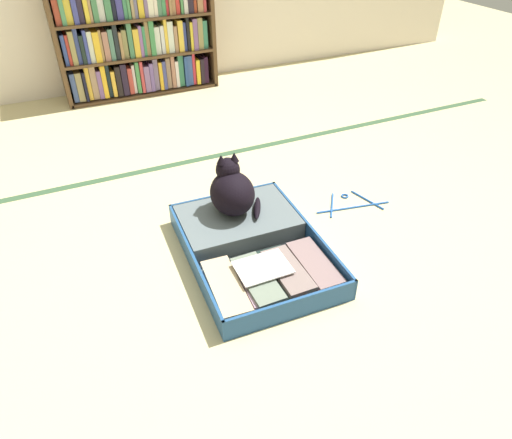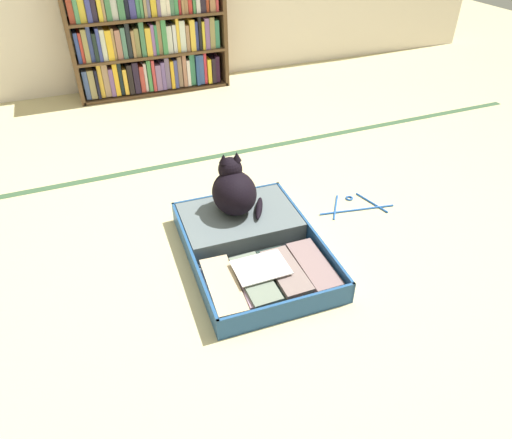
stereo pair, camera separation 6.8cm
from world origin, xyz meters
TOP-DOWN VIEW (x-y plane):
  - ground_plane at (0.00, 0.00)m, footprint 10.00×10.00m
  - tatami_border at (0.00, 0.96)m, footprint 4.80×0.05m
  - bookshelf at (0.00, 2.24)m, footprint 1.18×0.29m
  - open_suitcase at (-0.02, 0.04)m, footprint 0.60×0.83m
  - black_cat at (-0.02, 0.24)m, footprint 0.27×0.26m
  - clothes_hanger at (0.62, 0.17)m, footprint 0.40×0.24m

SIDE VIEW (x-z plane):
  - ground_plane at x=0.00m, z-range 0.00..0.00m
  - tatami_border at x=0.00m, z-range 0.00..0.00m
  - clothes_hanger at x=0.62m, z-range 0.00..0.01m
  - open_suitcase at x=-0.02m, z-range -0.01..0.10m
  - black_cat at x=-0.02m, z-range 0.07..0.36m
  - bookshelf at x=0.00m, z-range -0.01..0.86m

